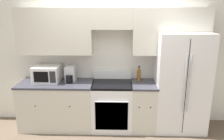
% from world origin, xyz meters
% --- Properties ---
extents(ground_plane, '(12.00, 12.00, 0.00)m').
position_xyz_m(ground_plane, '(0.00, 0.00, 0.00)').
color(ground_plane, brown).
extents(wall_back, '(8.00, 0.39, 2.60)m').
position_xyz_m(wall_back, '(-0.00, 0.58, 1.51)').
color(wall_back, silver).
rests_on(wall_back, ground_plane).
extents(lower_cabinets_left, '(1.37, 0.64, 0.89)m').
position_xyz_m(lower_cabinets_left, '(-1.04, 0.31, 0.45)').
color(lower_cabinets_left, beige).
rests_on(lower_cabinets_left, ground_plane).
extents(lower_cabinets_right, '(0.46, 0.64, 0.89)m').
position_xyz_m(lower_cabinets_right, '(0.58, 0.31, 0.45)').
color(lower_cabinets_right, beige).
rests_on(lower_cabinets_right, ground_plane).
extents(oven_range, '(0.73, 0.65, 1.05)m').
position_xyz_m(oven_range, '(0.00, 0.31, 0.45)').
color(oven_range, white).
rests_on(oven_range, ground_plane).
extents(refrigerator, '(0.91, 0.79, 1.81)m').
position_xyz_m(refrigerator, '(1.25, 0.38, 0.91)').
color(refrigerator, white).
rests_on(refrigerator, ground_plane).
extents(microwave, '(0.47, 0.41, 0.30)m').
position_xyz_m(microwave, '(-1.21, 0.38, 1.04)').
color(microwave, white).
rests_on(microwave, lower_cabinets_left).
extents(bottle, '(0.08, 0.08, 0.29)m').
position_xyz_m(bottle, '(0.50, 0.47, 1.00)').
color(bottle, brown).
rests_on(bottle, lower_cabinets_right).
extents(coffee_maker, '(0.18, 0.27, 0.29)m').
position_xyz_m(coffee_maker, '(-0.78, 0.39, 1.02)').
color(coffee_maker, '#B7B7BC').
rests_on(coffee_maker, lower_cabinets_left).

